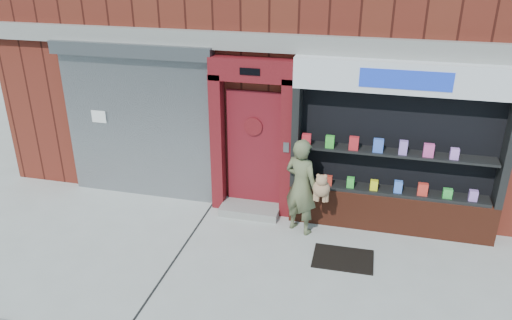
% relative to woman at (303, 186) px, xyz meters
% --- Properties ---
extents(ground, '(80.00, 80.00, 0.00)m').
position_rel_woman_xyz_m(ground, '(-0.27, -1.32, -0.87)').
color(ground, '#9E9E99').
rests_on(ground, ground).
extents(shutter_bay, '(3.10, 0.30, 3.04)m').
position_rel_woman_xyz_m(shutter_bay, '(-3.27, 0.60, 0.85)').
color(shutter_bay, gray).
rests_on(shutter_bay, ground).
extents(red_door_bay, '(1.52, 0.58, 2.90)m').
position_rel_woman_xyz_m(red_door_bay, '(-1.02, 0.54, 0.59)').
color(red_door_bay, '#580F14').
rests_on(red_door_bay, ground).
extents(pharmacy_bay, '(3.50, 0.41, 3.00)m').
position_rel_woman_xyz_m(pharmacy_bay, '(1.47, 0.49, 0.50)').
color(pharmacy_bay, '#602616').
rests_on(pharmacy_bay, ground).
extents(woman, '(0.88, 0.65, 1.73)m').
position_rel_woman_xyz_m(woman, '(0.00, 0.00, 0.00)').
color(woman, '#5F6542').
rests_on(woman, ground).
extents(doormat, '(0.97, 0.69, 0.02)m').
position_rel_woman_xyz_m(doormat, '(0.80, -0.70, -0.86)').
color(doormat, black).
rests_on(doormat, ground).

